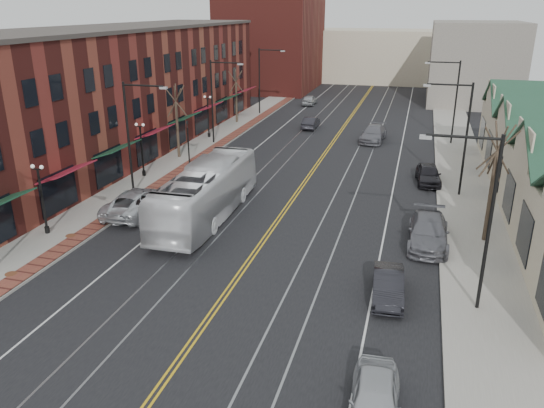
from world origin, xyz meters
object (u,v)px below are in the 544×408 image
Objects in this scene: parked_car_a at (375,400)px; parked_car_b at (388,286)px; parked_suv at (137,202)px; parked_car_d at (428,174)px; parked_car_c at (428,232)px; transit_bus at (206,192)px.

parked_car_a is 8.04m from parked_car_b.
parked_suv reaches higher than parked_car_d.
parked_car_c is (1.69, 14.80, 0.09)m from parked_car_a.
parked_car_c is at bearing -95.03° from parked_car_d.
parked_car_a is 0.76× the size of parked_car_c.
parked_car_c is (1.80, 6.76, 0.14)m from parked_car_b.
parked_car_c is at bearing 70.94° from parked_car_b.
transit_bus is at bearing 125.68° from parked_car_a.
parked_suv is 1.08× the size of parked_car_c.
transit_bus reaches higher than parked_car_a.
parked_car_a is (12.17, -15.26, -1.05)m from transit_bus.
transit_bus is 17.91m from parked_car_d.
parked_car_b is at bearing -104.97° from parked_car_c.
transit_bus is at bearing 178.03° from parked_car_c.
parked_car_b is at bearing -100.58° from parked_car_d.
parked_car_c reaches higher than parked_car_a.
parked_car_b is at bearing 148.27° from transit_bus.
parked_car_b is 0.92× the size of parked_car_d.
transit_bus reaches higher than parked_car_d.
parked_car_d reaches higher than parked_car_b.
transit_bus reaches higher than parked_car_b.
parked_car_a is at bearing -98.66° from parked_car_d.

